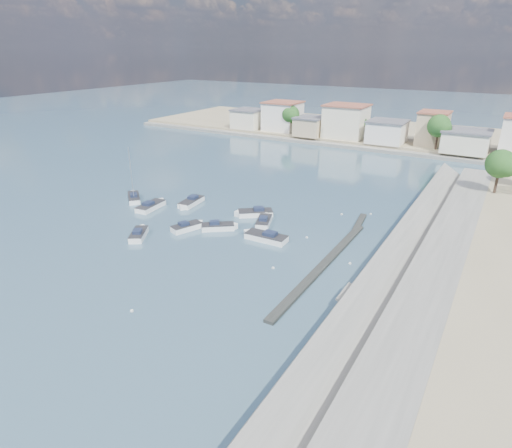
% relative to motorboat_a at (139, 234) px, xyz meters
% --- Properties ---
extents(ground, '(400.00, 400.00, 0.00)m').
position_rel_motorboat_a_xyz_m(ground, '(17.22, 34.86, -0.38)').
color(ground, '#284151').
rests_on(ground, ground).
extents(seawall_walkway, '(5.00, 90.00, 1.80)m').
position_rel_motorboat_a_xyz_m(seawall_walkway, '(35.72, 7.86, 0.52)').
color(seawall_walkway, slate).
rests_on(seawall_walkway, ground).
extents(breakwater, '(2.00, 31.02, 0.35)m').
position_rel_motorboat_a_xyz_m(breakwater, '(24.12, 7.54, -0.21)').
color(breakwater, black).
rests_on(breakwater, ground).
extents(far_shore_land, '(160.00, 40.00, 1.40)m').
position_rel_motorboat_a_xyz_m(far_shore_land, '(17.22, 86.86, 0.32)').
color(far_shore_land, gray).
rests_on(far_shore_land, ground).
extents(far_shore_quay, '(160.00, 2.50, 0.80)m').
position_rel_motorboat_a_xyz_m(far_shore_quay, '(17.22, 65.86, 0.02)').
color(far_shore_quay, slate).
rests_on(far_shore_quay, ground).
extents(far_town, '(113.01, 12.80, 8.35)m').
position_rel_motorboat_a_xyz_m(far_town, '(27.93, 71.78, 4.56)').
color(far_town, '#EBE3C5').
rests_on(far_town, far_shore_land).
extents(shore_trees, '(74.56, 38.32, 7.92)m').
position_rel_motorboat_a_xyz_m(shore_trees, '(25.56, 62.97, 5.84)').
color(shore_trees, '#38281E').
rests_on(shore_trees, ground).
extents(motorboat_a, '(3.73, 4.57, 1.48)m').
position_rel_motorboat_a_xyz_m(motorboat_a, '(0.00, 0.00, 0.00)').
color(motorboat_a, white).
rests_on(motorboat_a, ground).
extents(motorboat_b, '(3.07, 4.73, 1.48)m').
position_rel_motorboat_a_xyz_m(motorboat_b, '(4.05, 5.22, -0.00)').
color(motorboat_b, white).
rests_on(motorboat_b, ground).
extents(motorboat_c, '(6.20, 2.26, 1.48)m').
position_rel_motorboat_a_xyz_m(motorboat_c, '(14.74, 7.68, 0.00)').
color(motorboat_c, white).
rests_on(motorboat_c, ground).
extents(motorboat_d, '(5.29, 4.72, 1.48)m').
position_rel_motorboat_a_xyz_m(motorboat_d, '(9.04, 14.37, -0.00)').
color(motorboat_d, white).
rests_on(motorboat_d, ground).
extents(motorboat_e, '(2.64, 5.93, 1.48)m').
position_rel_motorboat_a_xyz_m(motorboat_e, '(-6.22, 8.94, -0.00)').
color(motorboat_e, white).
rests_on(motorboat_e, ground).
extents(motorboat_f, '(3.19, 4.93, 1.48)m').
position_rel_motorboat_a_xyz_m(motorboat_f, '(12.00, 12.42, -0.00)').
color(motorboat_f, white).
rests_on(motorboat_f, ground).
extents(motorboat_g, '(2.57, 5.81, 1.48)m').
position_rel_motorboat_a_xyz_m(motorboat_g, '(-1.98, 13.19, 0.00)').
color(motorboat_g, white).
rests_on(motorboat_g, ground).
extents(motorboat_h, '(4.58, 4.08, 1.48)m').
position_rel_motorboat_a_xyz_m(motorboat_h, '(7.77, 7.47, -0.00)').
color(motorboat_h, white).
rests_on(motorboat_h, ground).
extents(sailboat, '(5.04, 4.76, 9.00)m').
position_rel_motorboat_a_xyz_m(sailboat, '(-11.61, 10.38, 0.05)').
color(sailboat, white).
rests_on(sailboat, ground).
extents(mooring_buoys, '(14.89, 37.20, 0.34)m').
position_rel_motorboat_a_xyz_m(mooring_buoys, '(20.28, 8.61, -0.33)').
color(mooring_buoys, white).
rests_on(mooring_buoys, ground).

